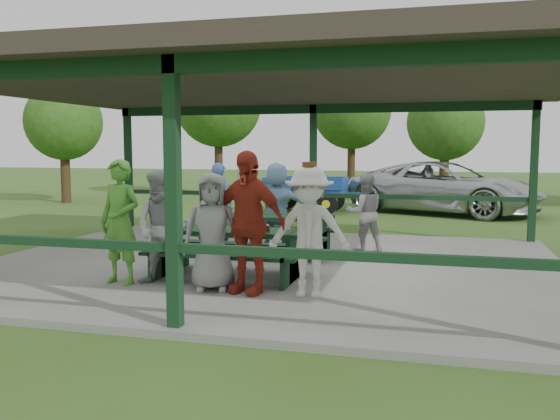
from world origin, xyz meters
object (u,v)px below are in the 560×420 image
(contestant_white_fedora, at_px, (309,232))
(spectator_grey, at_px, (365,213))
(picnic_table_near, at_px, (230,247))
(spectator_blue, at_px, (219,201))
(contestant_red, at_px, (247,222))
(contestant_green, at_px, (120,222))
(contestant_grey_mid, at_px, (212,232))
(picnic_table_far, at_px, (267,230))
(farm_trailer, at_px, (306,193))
(spectator_lblue, at_px, (277,205))
(pickup_truck, at_px, (445,188))
(contestant_grey_left, at_px, (162,228))

(contestant_white_fedora, distance_m, spectator_grey, 3.73)
(picnic_table_near, relative_size, contestant_white_fedora, 1.32)
(spectator_blue, bearing_deg, contestant_red, 128.71)
(spectator_blue, bearing_deg, picnic_table_near, 126.61)
(contestant_red, bearing_deg, contestant_green, -169.27)
(spectator_grey, bearing_deg, contestant_grey_mid, 43.88)
(contestant_green, bearing_deg, picnic_table_far, 72.97)
(contestant_green, xyz_separation_m, farm_trailer, (0.33, 11.23, -0.41))
(spectator_lblue, xyz_separation_m, pickup_truck, (3.35, 8.28, -0.12))
(contestant_red, distance_m, pickup_truck, 12.34)
(contestant_grey_mid, distance_m, spectator_grey, 4.10)
(contestant_grey_mid, xyz_separation_m, farm_trailer, (-1.13, 11.28, -0.32))
(picnic_table_far, relative_size, contestant_red, 1.26)
(picnic_table_far, bearing_deg, spectator_grey, 25.90)
(picnic_table_near, bearing_deg, picnic_table_far, 89.48)
(spectator_lblue, bearing_deg, pickup_truck, -112.36)
(pickup_truck, bearing_deg, contestant_white_fedora, -166.55)
(contestant_red, relative_size, contestant_white_fedora, 1.09)
(pickup_truck, bearing_deg, spectator_lblue, -179.62)
(picnic_table_far, height_order, contestant_grey_left, contestant_grey_left)
(contestant_grey_mid, bearing_deg, picnic_table_far, 77.19)
(contestant_green, xyz_separation_m, contestant_white_fedora, (2.86, -0.04, -0.04))
(contestant_white_fedora, relative_size, spectator_blue, 1.08)
(contestant_green, relative_size, contestant_red, 0.93)
(contestant_grey_mid, height_order, spectator_lblue, spectator_lblue)
(contestant_green, bearing_deg, spectator_grey, 59.00)
(pickup_truck, relative_size, farm_trailer, 1.70)
(contestant_grey_mid, bearing_deg, contestant_white_fedora, -13.24)
(spectator_lblue, bearing_deg, spectator_blue, -25.01)
(picnic_table_near, relative_size, contestant_red, 1.22)
(picnic_table_near, height_order, spectator_lblue, spectator_lblue)
(contestant_white_fedora, bearing_deg, contestant_red, 176.74)
(contestant_grey_mid, height_order, spectator_grey, contestant_grey_mid)
(pickup_truck, height_order, farm_trailer, pickup_truck)
(contestant_grey_left, xyz_separation_m, pickup_truck, (4.08, 11.94, -0.11))
(contestant_red, bearing_deg, farm_trailer, 110.64)
(contestant_white_fedora, bearing_deg, spectator_blue, 119.59)
(spectator_blue, xyz_separation_m, pickup_truck, (4.85, 7.59, -0.11))
(contestant_green, relative_size, spectator_lblue, 1.07)
(contestant_grey_mid, distance_m, pickup_truck, 12.46)
(picnic_table_near, xyz_separation_m, spectator_blue, (-1.51, 3.55, 0.37))
(contestant_white_fedora, height_order, pickup_truck, contestant_white_fedora)
(picnic_table_far, xyz_separation_m, contestant_red, (0.56, -2.89, 0.52))
(picnic_table_near, height_order, contestant_red, contestant_red)
(contestant_red, bearing_deg, picnic_table_far, 113.25)
(picnic_table_far, distance_m, contestant_grey_mid, 2.91)
(picnic_table_near, relative_size, contestant_grey_left, 1.42)
(picnic_table_near, height_order, contestant_grey_left, contestant_grey_left)
(contestant_grey_left, xyz_separation_m, spectator_lblue, (0.74, 3.66, 0.01))
(contestant_red, xyz_separation_m, spectator_lblue, (-0.59, 3.75, -0.13))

